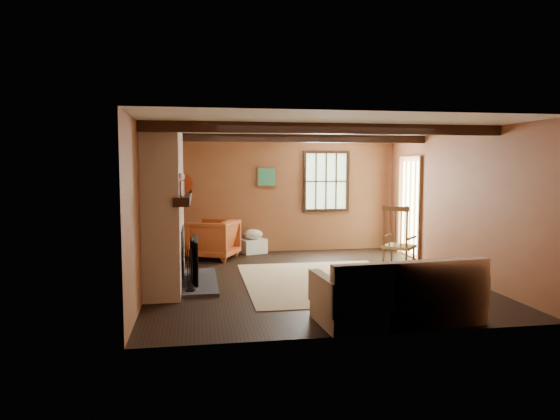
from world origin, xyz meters
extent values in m
plane|color=black|center=(0.00, 0.00, 0.00)|extent=(5.50, 5.50, 0.00)
cube|color=brown|center=(0.00, 2.75, 1.20)|extent=(5.00, 0.02, 2.40)
cube|color=brown|center=(0.00, -2.75, 1.20)|extent=(5.00, 0.02, 2.40)
cube|color=brown|center=(-2.50, 0.00, 1.20)|extent=(0.02, 5.50, 2.40)
cube|color=brown|center=(2.50, 0.00, 1.20)|extent=(0.02, 5.50, 2.40)
cube|color=silver|center=(0.00, 0.00, 2.40)|extent=(5.00, 5.50, 0.02)
cube|color=black|center=(0.00, -1.20, 2.33)|extent=(5.00, 0.12, 0.14)
cube|color=black|center=(0.00, 1.20, 2.33)|extent=(5.00, 0.12, 0.14)
cube|color=black|center=(1.00, 2.72, 1.50)|extent=(1.02, 0.06, 1.32)
cube|color=#A4C395|center=(1.00, 2.75, 1.50)|extent=(0.90, 0.01, 1.20)
cube|color=black|center=(1.00, 2.73, 1.50)|extent=(0.90, 0.03, 0.02)
cube|color=brown|center=(2.47, 1.70, 1.00)|extent=(0.06, 1.00, 2.06)
cube|color=#A4C395|center=(2.50, 1.70, 1.00)|extent=(0.01, 0.80, 1.85)
cube|color=brown|center=(-0.30, 2.72, 1.60)|extent=(0.42, 0.03, 0.42)
cube|color=#277672|center=(-0.30, 2.71, 1.60)|extent=(0.36, 0.01, 0.36)
cube|color=brown|center=(-2.25, 0.00, 1.20)|extent=(0.50, 2.20, 2.40)
cube|color=black|center=(-2.18, 0.00, 0.45)|extent=(0.38, 1.00, 0.85)
cube|color=#353439|center=(-1.75, 0.00, 0.03)|extent=(0.55, 1.80, 0.05)
cube|color=black|center=(-1.97, 0.00, 1.35)|extent=(0.22, 2.30, 0.12)
cube|color=black|center=(-1.82, -0.32, 0.38)|extent=(0.12, 0.32, 0.65)
cube|color=black|center=(-1.82, 0.01, 0.38)|extent=(0.02, 0.33, 0.65)
cube|color=black|center=(-1.82, 0.35, 0.38)|extent=(0.12, 0.31, 0.65)
cylinder|color=black|center=(-1.88, -0.67, 0.06)|extent=(0.15, 0.15, 0.02)
cylinder|color=black|center=(-1.91, -0.70, 0.35)|extent=(0.01, 0.01, 0.60)
cylinder|color=black|center=(-1.88, -0.67, 0.35)|extent=(0.01, 0.01, 0.60)
cylinder|color=black|center=(-1.85, -0.64, 0.35)|extent=(0.01, 0.01, 0.60)
cylinder|color=white|center=(-1.98, -0.82, 1.52)|extent=(0.10, 0.10, 0.21)
sphere|color=white|center=(-1.98, -0.82, 1.68)|extent=(0.12, 0.12, 0.12)
cylinder|color=#AC3313|center=(-1.98, -0.33, 1.57)|extent=(0.32, 0.07, 0.32)
cube|color=black|center=(-1.98, 0.17, 1.48)|extent=(0.27, 0.20, 0.13)
cylinder|color=black|center=(-1.98, 0.51, 1.46)|extent=(0.08, 0.08, 0.10)
cylinder|color=black|center=(-1.98, 0.58, 1.45)|extent=(0.06, 0.06, 0.07)
cube|color=tan|center=(0.20, -0.20, 0.00)|extent=(2.50, 3.00, 0.01)
cube|color=tan|center=(1.65, 0.25, 0.45)|extent=(0.66, 0.66, 0.05)
cube|color=brown|center=(1.51, 0.10, 1.12)|extent=(0.37, 0.34, 0.08)
cylinder|color=brown|center=(1.93, 0.26, 0.23)|extent=(0.04, 0.04, 0.44)
cylinder|color=brown|center=(1.63, 0.53, 0.23)|extent=(0.04, 0.04, 0.44)
cylinder|color=brown|center=(1.66, -0.03, 0.23)|extent=(0.04, 0.04, 0.44)
cylinder|color=brown|center=(1.37, 0.23, 0.23)|extent=(0.04, 0.04, 0.44)
cylinder|color=brown|center=(1.66, -0.03, 0.80)|extent=(0.04, 0.04, 0.75)
cylinder|color=brown|center=(1.37, 0.23, 0.80)|extent=(0.04, 0.04, 0.75)
cylinder|color=brown|center=(1.59, 0.03, 0.78)|extent=(0.02, 0.02, 0.62)
cylinder|color=brown|center=(1.51, 0.10, 0.78)|extent=(0.02, 0.02, 0.62)
cylinder|color=brown|center=(1.44, 0.17, 0.78)|extent=(0.02, 0.02, 0.62)
cube|color=brown|center=(1.81, 0.10, 0.62)|extent=(0.31, 0.34, 0.03)
cube|color=brown|center=(1.48, 0.39, 0.62)|extent=(0.31, 0.34, 0.03)
cube|color=brown|center=(1.80, 0.11, 0.01)|extent=(0.59, 0.66, 0.03)
cube|color=brown|center=(1.50, 0.38, 0.01)|extent=(0.59, 0.66, 0.03)
cube|color=beige|center=(0.55, -2.30, 0.21)|extent=(1.95, 1.00, 0.41)
cube|color=beige|center=(0.58, -2.66, 0.52)|extent=(1.89, 0.30, 0.52)
cube|color=beige|center=(-0.34, -2.38, 0.40)|extent=(0.20, 0.85, 0.38)
cube|color=beige|center=(1.44, -2.23, 0.40)|extent=(0.20, 0.85, 0.38)
ellipsoid|color=beige|center=(1.01, -2.17, 0.52)|extent=(0.35, 0.15, 0.34)
cylinder|color=#502F22|center=(-2.14, 2.50, 0.06)|extent=(0.38, 0.11, 0.11)
cylinder|color=#502F22|center=(-2.02, 2.50, 0.06)|extent=(0.38, 0.11, 0.11)
cylinder|color=#502F22|center=(-1.90, 2.50, 0.06)|extent=(0.38, 0.11, 0.11)
cylinder|color=#502F22|center=(-2.14, 2.50, 0.17)|extent=(0.38, 0.11, 0.11)
cylinder|color=#502F22|center=(-2.02, 2.50, 0.17)|extent=(0.38, 0.11, 0.11)
cylinder|color=#502F22|center=(-1.90, 2.50, 0.17)|extent=(0.38, 0.11, 0.11)
cube|color=white|center=(-0.62, 2.55, 0.15)|extent=(0.60, 0.54, 0.30)
ellipsoid|color=beige|center=(-0.62, 2.55, 0.40)|extent=(0.45, 0.38, 0.21)
imported|color=#BF6026|center=(-1.45, 2.05, 0.39)|extent=(1.13, 1.11, 0.78)
camera|label=1|loc=(-1.76, -7.78, 1.82)|focal=32.00mm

